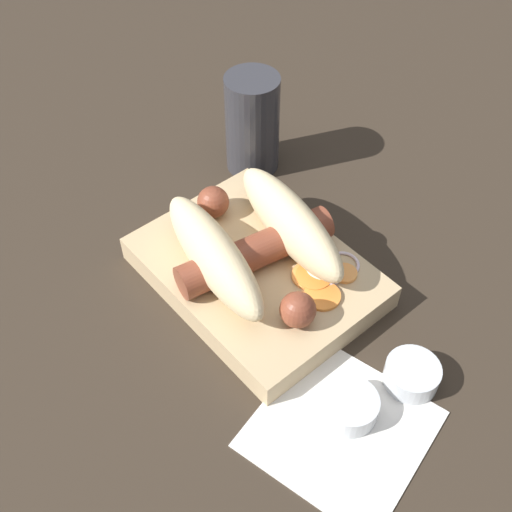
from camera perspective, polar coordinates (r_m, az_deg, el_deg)
The scene contains 9 objects.
ground_plane at distance 0.65m, azimuth -0.00°, elevation -2.24°, with size 3.00×3.00×0.00m, color #33281E.
food_tray at distance 0.64m, azimuth -0.00°, elevation -1.44°, with size 0.23×0.17×0.03m.
bread_roll at distance 0.62m, azimuth -0.27°, elevation 1.58°, with size 0.19×0.16×0.06m.
sausage at distance 0.62m, azimuth -0.33°, elevation 0.37°, with size 0.19×0.17×0.03m.
pickled_veggies at distance 0.62m, azimuth 6.04°, elevation -1.68°, with size 0.07×0.08×0.01m.
napkin at distance 0.57m, azimuth 7.57°, elevation -14.96°, with size 0.16×0.16×0.00m.
condiment_cup_near at distance 0.57m, azimuth 8.31°, elevation -13.18°, with size 0.05×0.05×0.02m.
condiment_cup_far at distance 0.59m, azimuth 13.65°, elevation -10.30°, with size 0.05×0.05×0.02m.
drink_glass at distance 0.75m, azimuth -0.33°, elevation 11.68°, with size 0.06×0.06×0.12m.
Camera 1 is at (-0.32, 0.27, 0.50)m, focal length 45.00 mm.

